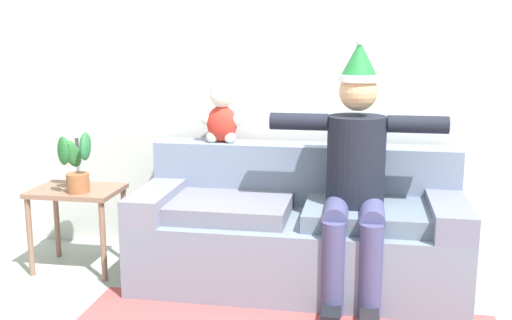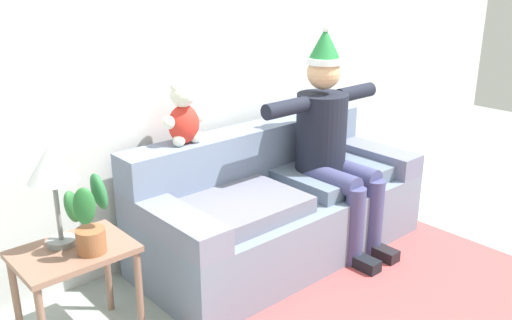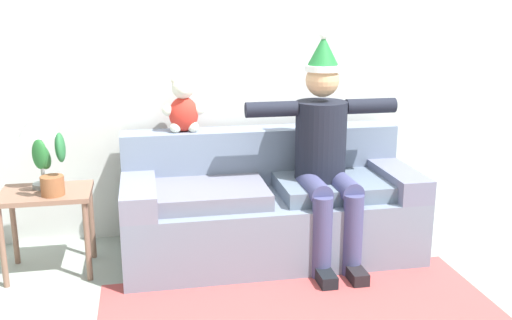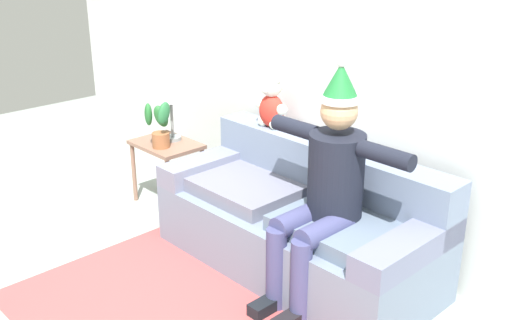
% 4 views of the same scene
% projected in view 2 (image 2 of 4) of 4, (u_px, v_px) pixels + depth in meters
% --- Properties ---
extents(ground_plane, '(10.00, 10.00, 0.00)m').
position_uv_depth(ground_plane, '(405.00, 316.00, 3.06)').
color(ground_plane, '#95A19A').
extents(back_wall, '(7.00, 0.10, 2.70)m').
position_uv_depth(back_wall, '(227.00, 43.00, 3.70)').
color(back_wall, silver).
rests_on(back_wall, ground_plane).
extents(couch, '(1.96, 0.86, 0.82)m').
position_uv_depth(couch, '(277.00, 206.00, 3.68)').
color(couch, slate).
rests_on(couch, ground_plane).
extents(person_seated, '(1.02, 0.77, 1.51)m').
position_uv_depth(person_seated, '(332.00, 139.00, 3.64)').
color(person_seated, black).
rests_on(person_seated, ground_plane).
extents(teddy_bear, '(0.29, 0.17, 0.38)m').
position_uv_depth(teddy_bear, '(184.00, 116.00, 3.30)').
color(teddy_bear, red).
rests_on(teddy_bear, couch).
extents(side_table, '(0.55, 0.41, 0.54)m').
position_uv_depth(side_table, '(75.00, 266.00, 2.70)').
color(side_table, '#886250').
rests_on(side_table, ground_plane).
extents(table_lamp, '(0.24, 0.24, 0.52)m').
position_uv_depth(table_lamp, '(52.00, 168.00, 2.58)').
color(table_lamp, gray).
rests_on(table_lamp, side_table).
extents(potted_plant, '(0.23, 0.25, 0.40)m').
position_uv_depth(potted_plant, '(88.00, 218.00, 2.58)').
color(potted_plant, '#975A37').
rests_on(potted_plant, side_table).
extents(area_rug, '(2.23, 1.39, 0.01)m').
position_uv_depth(area_rug, '(404.00, 315.00, 3.06)').
color(area_rug, '#B7494A').
rests_on(area_rug, ground_plane).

